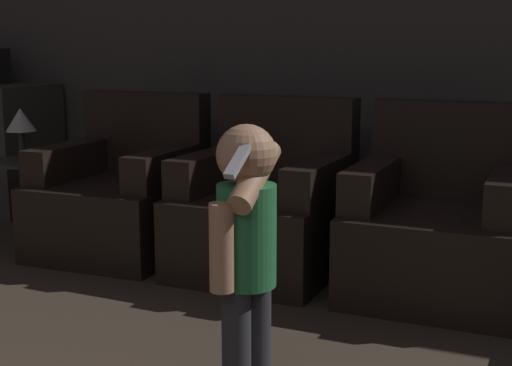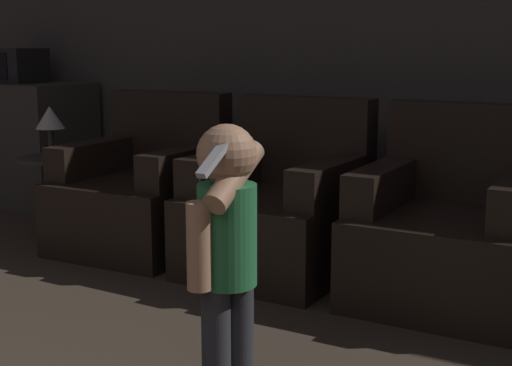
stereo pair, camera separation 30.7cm
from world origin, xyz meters
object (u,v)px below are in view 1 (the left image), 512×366
at_px(armchair_middle, 266,211).
at_px(armchair_right, 438,228).
at_px(person_toddler, 246,236).
at_px(armchair_left, 123,197).
at_px(lamp, 21,121).

height_order(armchair_middle, armchair_right, same).
xyz_separation_m(armchair_middle, person_toddler, (0.46, -1.29, 0.23)).
xyz_separation_m(armchair_right, person_toddler, (-0.45, -1.29, 0.23)).
xyz_separation_m(armchair_left, armchair_right, (1.82, 0.00, 0.00)).
relative_size(person_toddler, lamp, 2.92).
height_order(armchair_middle, person_toddler, person_toddler).
bearing_deg(lamp, person_toddler, -31.11).
distance_m(armchair_left, person_toddler, 1.90).
bearing_deg(armchair_left, armchair_right, -1.88).
distance_m(armchair_left, armchair_right, 1.82).
height_order(armchair_right, lamp, armchair_right).
relative_size(armchair_left, lamp, 2.85).
height_order(person_toddler, lamp, person_toddler).
bearing_deg(armchair_left, person_toddler, -45.18).
bearing_deg(armchair_right, lamp, -178.69).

